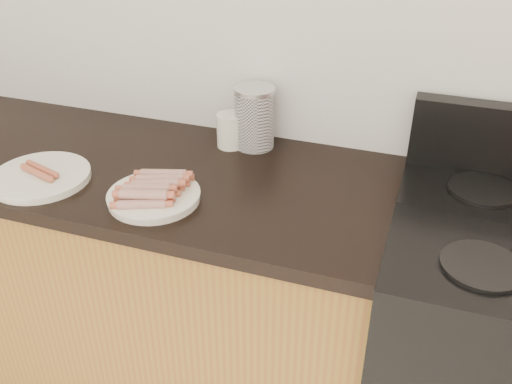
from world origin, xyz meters
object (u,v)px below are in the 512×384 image
(main_plate, at_px, (154,198))
(mug, at_px, (230,130))
(side_plate, at_px, (41,177))
(canister, at_px, (255,117))

(main_plate, distance_m, mug, 0.37)
(side_plate, relative_size, canister, 1.43)
(canister, height_order, mug, canister)
(side_plate, bearing_deg, main_plate, 1.14)
(main_plate, xyz_separation_m, mug, (0.08, 0.36, 0.04))
(main_plate, relative_size, mug, 2.30)
(mug, bearing_deg, canister, 18.82)
(canister, bearing_deg, mug, -161.18)
(main_plate, height_order, mug, mug)
(canister, bearing_deg, main_plate, -110.70)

